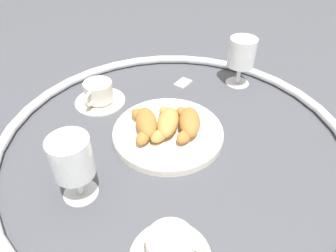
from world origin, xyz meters
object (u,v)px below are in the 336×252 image
object	(u,v)px
croissant_large	(188,122)
coffee_cup_far	(99,94)
juice_glass_right	(72,160)
croissant_small	(167,122)
croissant_extra	(145,123)
sugar_packet	(183,82)
coffee_cup_near	(171,250)
juice_glass_left	(242,54)
pastry_plate	(168,132)

from	to	relation	value
croissant_large	coffee_cup_far	xyz separation A→B (m)	(0.16, 0.22, -0.01)
croissant_large	juice_glass_right	bearing A→B (deg)	122.53
croissant_small	juice_glass_right	distance (m)	0.25
croissant_extra	sugar_packet	xyz separation A→B (m)	(0.23, -0.12, -0.04)
juice_glass_right	sugar_packet	size ratio (longest dim) A/B	2.80
juice_glass_right	croissant_small	bearing A→B (deg)	-50.12
coffee_cup_near	juice_glass_left	bearing A→B (deg)	-26.17
croissant_large	sugar_packet	size ratio (longest dim) A/B	2.72
juice_glass_right	croissant_large	bearing A→B (deg)	-57.47
juice_glass_right	croissant_extra	bearing A→B (deg)	-40.55
coffee_cup_near	coffee_cup_far	bearing A→B (deg)	17.39
croissant_large	croissant_small	xyz separation A→B (m)	(0.00, 0.05, 0.00)
juice_glass_left	croissant_extra	bearing A→B (deg)	126.76
pastry_plate	croissant_extra	distance (m)	0.06
croissant_small	sugar_packet	bearing A→B (deg)	-17.37
coffee_cup_near	coffee_cup_far	distance (m)	0.48
croissant_extra	juice_glass_right	distance (m)	0.21
croissant_small	coffee_cup_near	bearing A→B (deg)	175.69
croissant_small	coffee_cup_near	distance (m)	0.31
coffee_cup_far	juice_glass_left	size ratio (longest dim) A/B	0.97
coffee_cup_near	sugar_packet	xyz separation A→B (m)	(0.53, -0.09, -0.02)
pastry_plate	juice_glass_left	size ratio (longest dim) A/B	1.87
croissant_large	coffee_cup_far	size ratio (longest dim) A/B	1.00
croissant_small	juice_glass_right	size ratio (longest dim) A/B	0.94
coffee_cup_near	juice_glass_right	bearing A→B (deg)	46.88
pastry_plate	croissant_large	bearing A→B (deg)	-94.72
croissant_small	coffee_cup_far	distance (m)	0.23
croissant_extra	juice_glass_left	xyz separation A→B (m)	(0.21, -0.28, 0.06)
croissant_small	juice_glass_right	xyz separation A→B (m)	(-0.15, 0.18, 0.05)
coffee_cup_far	croissant_small	bearing A→B (deg)	-133.03
coffee_cup_near	juice_glass_right	distance (m)	0.23
croissant_small	coffee_cup_far	world-z (taller)	croissant_small
croissant_small	croissant_extra	world-z (taller)	same
juice_glass_left	juice_glass_right	bearing A→B (deg)	131.45
coffee_cup_far	croissant_extra	bearing A→B (deg)	-142.52
croissant_extra	sugar_packet	bearing A→B (deg)	-28.27
coffee_cup_far	juice_glass_left	bearing A→B (deg)	-81.83
coffee_cup_far	sugar_packet	bearing A→B (deg)	-73.02
croissant_large	juice_glass_left	distance (m)	0.29
pastry_plate	coffee_cup_far	xyz separation A→B (m)	(0.16, 0.17, 0.02)
juice_glass_right	coffee_cup_far	bearing A→B (deg)	-3.10
sugar_packet	pastry_plate	bearing A→B (deg)	-155.28
pastry_plate	coffee_cup_far	world-z (taller)	coffee_cup_far
juice_glass_left	sugar_packet	xyz separation A→B (m)	(0.02, 0.16, -0.09)
croissant_small	sugar_packet	size ratio (longest dim) A/B	2.64
pastry_plate	juice_glass_right	xyz separation A→B (m)	(-0.15, 0.19, 0.08)
croissant_large	sugar_packet	xyz separation A→B (m)	(0.23, -0.02, -0.04)
coffee_cup_far	sugar_packet	world-z (taller)	coffee_cup_far
sugar_packet	croissant_extra	bearing A→B (deg)	-166.94
juice_glass_left	coffee_cup_far	bearing A→B (deg)	98.17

